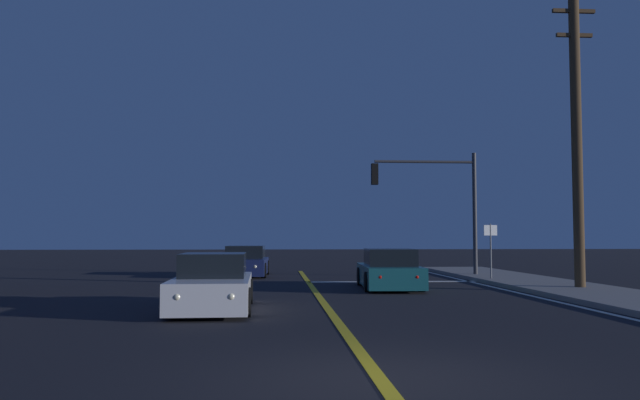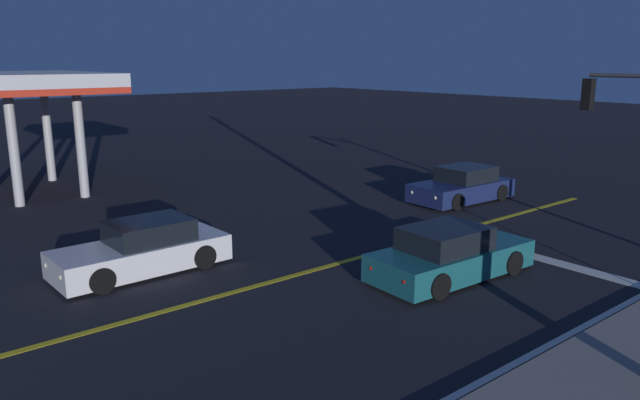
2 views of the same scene
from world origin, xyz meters
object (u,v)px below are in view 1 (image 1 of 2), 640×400
(car_distant_tail_navy, at_px, (245,263))
(street_sign_corner, at_px, (491,243))
(car_mid_block_teal, at_px, (389,271))
(utility_pole_right, at_px, (577,136))
(traffic_signal_near_right, at_px, (435,193))
(car_parked_curb_white, at_px, (213,285))

(car_distant_tail_navy, bearing_deg, street_sign_corner, 157.08)
(car_mid_block_teal, distance_m, utility_pole_right, 7.47)
(car_distant_tail_navy, relative_size, car_mid_block_teal, 0.95)
(traffic_signal_near_right, height_order, utility_pole_right, utility_pole_right)
(car_mid_block_teal, bearing_deg, utility_pole_right, -12.81)
(car_distant_tail_navy, relative_size, utility_pole_right, 0.45)
(car_mid_block_teal, height_order, traffic_signal_near_right, traffic_signal_near_right)
(car_mid_block_teal, xyz_separation_m, utility_pole_right, (5.83, -1.61, 4.39))
(car_mid_block_teal, relative_size, street_sign_corner, 2.02)
(car_distant_tail_navy, distance_m, car_mid_block_teal, 8.80)
(traffic_signal_near_right, bearing_deg, car_parked_curb_white, 53.50)
(car_distant_tail_navy, xyz_separation_m, car_mid_block_teal, (5.15, -7.13, 0.00))
(car_distant_tail_navy, bearing_deg, utility_pole_right, 143.64)
(utility_pole_right, xyz_separation_m, street_sign_corner, (-1.40, 4.26, -3.45))
(utility_pole_right, bearing_deg, car_parked_curb_white, -159.35)
(car_mid_block_teal, height_order, car_parked_curb_white, same)
(car_distant_tail_navy, xyz_separation_m, car_parked_curb_white, (-0.16, -12.94, -0.00))
(car_parked_curb_white, xyz_separation_m, utility_pole_right, (11.14, 4.20, 4.39))
(car_parked_curb_white, bearing_deg, car_mid_block_teal, -133.60)
(street_sign_corner, bearing_deg, traffic_signal_near_right, 116.78)
(car_distant_tail_navy, distance_m, traffic_signal_near_right, 8.87)
(traffic_signal_near_right, distance_m, utility_pole_right, 7.72)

